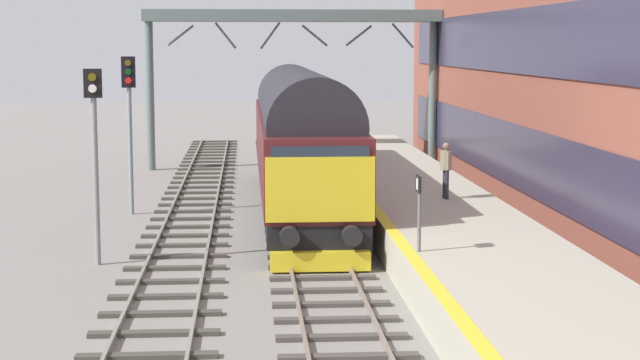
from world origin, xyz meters
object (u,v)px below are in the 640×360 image
Objects in this scene: signal_post_mid at (130,115)px; platform_number_sign at (419,201)px; diesel_locomotive at (300,137)px; signal_post_near at (95,145)px; waiting_passenger at (446,165)px.

signal_post_mid is 13.69m from platform_number_sign.
diesel_locomotive reaches higher than platform_number_sign.
platform_number_sign is (1.96, -11.63, -0.36)m from diesel_locomotive.
signal_post_near reaches higher than platform_number_sign.
signal_post_mid is 10.36m from waiting_passenger.
signal_post_mid is 3.08× the size of platform_number_sign.
waiting_passenger is at bearing -22.11° from signal_post_mid.
waiting_passenger is (9.53, 3.80, -1.03)m from signal_post_near.
signal_post_near reaches higher than waiting_passenger.
signal_post_near reaches higher than diesel_locomotive.
diesel_locomotive is 5.55m from signal_post_mid.
platform_number_sign is (7.46, -3.75, -0.89)m from signal_post_near.
signal_post_near is at bearing 108.01° from waiting_passenger.
signal_post_near is 2.95× the size of platform_number_sign.
diesel_locomotive is at bearing 55.09° from signal_post_near.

